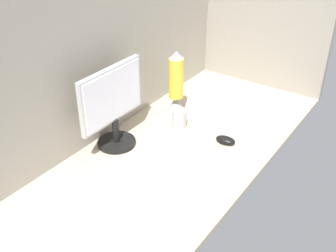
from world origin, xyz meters
The scene contains 8 objects.
ground_plane centered at (0.00, 0.00, -1.50)cm, with size 180.00×80.00×3.00cm, color tan.
cubicle_wall_back centered at (0.00, 37.50, 38.74)cm, with size 180.00×5.00×77.48cm.
cubicle_wall_side centered at (87.50, 0.00, 38.74)cm, with size 5.00×80.00×77.48cm, color gray.
monitor centered at (-14.86, 25.11, 21.05)cm, with size 38.16×18.00×38.59cm.
keyboard centered at (-12.87, -16.60, 1.00)cm, with size 37.00×13.00×2.00cm, color silver.
mouse centered at (15.23, -17.38, 1.70)cm, with size 5.60×9.60×3.40cm, color black.
mug_steel centered at (15.42, 9.11, 4.65)cm, with size 7.48×7.48×9.29cm.
lava_lamp centered at (26.06, 18.35, 14.63)cm, with size 10.65×10.65×34.87cm.
Camera 1 is at (-133.93, -87.82, 108.09)cm, focal length 43.88 mm.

